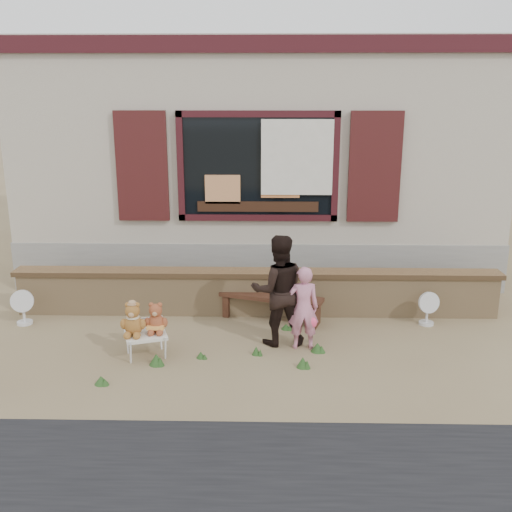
{
  "coord_description": "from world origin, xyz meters",
  "views": [
    {
      "loc": [
        0.17,
        -7.32,
        3.26
      ],
      "look_at": [
        0.0,
        0.6,
        1.0
      ],
      "focal_mm": 42.0,
      "sensor_mm": 36.0,
      "label": 1
    }
  ],
  "objects_px": {
    "teddy_bear_left": "(133,318)",
    "adult": "(278,290)",
    "bench": "(271,302)",
    "teddy_bear_right": "(156,317)",
    "folding_chair": "(146,335)",
    "child": "(303,308)"
  },
  "relations": [
    {
      "from": "teddy_bear_right",
      "to": "child",
      "type": "relative_size",
      "value": 0.36
    },
    {
      "from": "teddy_bear_left",
      "to": "child",
      "type": "bearing_deg",
      "value": -9.68
    },
    {
      "from": "folding_chair",
      "to": "teddy_bear_left",
      "type": "bearing_deg",
      "value": 180.0
    },
    {
      "from": "teddy_bear_left",
      "to": "teddy_bear_right",
      "type": "height_order",
      "value": "teddy_bear_left"
    },
    {
      "from": "child",
      "to": "teddy_bear_left",
      "type": "bearing_deg",
      "value": 5.32
    },
    {
      "from": "folding_chair",
      "to": "teddy_bear_right",
      "type": "distance_m",
      "value": 0.27
    },
    {
      "from": "folding_chair",
      "to": "teddy_bear_right",
      "type": "xyz_separation_m",
      "value": [
        0.13,
        0.04,
        0.23
      ]
    },
    {
      "from": "teddy_bear_right",
      "to": "child",
      "type": "bearing_deg",
      "value": -11.14
    },
    {
      "from": "adult",
      "to": "bench",
      "type": "bearing_deg",
      "value": -92.82
    },
    {
      "from": "teddy_bear_left",
      "to": "adult",
      "type": "xyz_separation_m",
      "value": [
        1.78,
        0.48,
        0.21
      ]
    },
    {
      "from": "teddy_bear_right",
      "to": "adult",
      "type": "bearing_deg",
      "value": -4.1
    },
    {
      "from": "bench",
      "to": "teddy_bear_right",
      "type": "distance_m",
      "value": 1.86
    },
    {
      "from": "folding_chair",
      "to": "child",
      "type": "bearing_deg",
      "value": -10.36
    },
    {
      "from": "adult",
      "to": "folding_chair",
      "type": "bearing_deg",
      "value": 5.69
    },
    {
      "from": "teddy_bear_right",
      "to": "bench",
      "type": "bearing_deg",
      "value": 20.84
    },
    {
      "from": "bench",
      "to": "teddy_bear_left",
      "type": "bearing_deg",
      "value": -124.74
    },
    {
      "from": "folding_chair",
      "to": "teddy_bear_right",
      "type": "bearing_deg",
      "value": 0.0
    },
    {
      "from": "bench",
      "to": "teddy_bear_right",
      "type": "xyz_separation_m",
      "value": [
        -1.43,
        -1.18,
        0.23
      ]
    },
    {
      "from": "folding_chair",
      "to": "bench",
      "type": "bearing_deg",
      "value": 19.4
    },
    {
      "from": "bench",
      "to": "adult",
      "type": "bearing_deg",
      "value": -65.16
    },
    {
      "from": "teddy_bear_right",
      "to": "child",
      "type": "xyz_separation_m",
      "value": [
        1.83,
        0.24,
        0.04
      ]
    },
    {
      "from": "bench",
      "to": "adult",
      "type": "distance_m",
      "value": 0.91
    }
  ]
}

